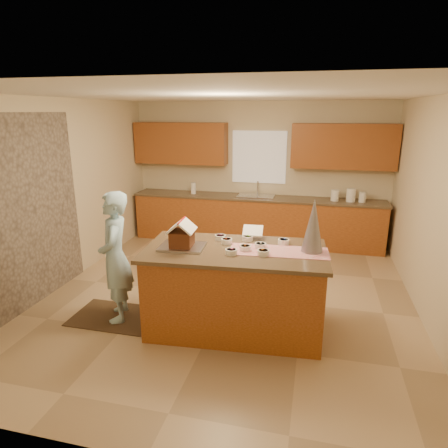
{
  "coord_description": "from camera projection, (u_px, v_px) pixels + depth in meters",
  "views": [
    {
      "loc": [
        1.11,
        -4.84,
        2.51
      ],
      "look_at": [
        -0.1,
        0.2,
        1.0
      ],
      "focal_mm": 31.11,
      "sensor_mm": 36.0,
      "label": 1
    }
  ],
  "objects": [
    {
      "name": "gingerbread_house",
      "position": [
        182.0,
        236.0,
        4.4
      ],
      "size": [
        0.32,
        0.33,
        0.31
      ],
      "color": "#562216",
      "rests_on": "baking_tray"
    },
    {
      "name": "upper_cabinet_right",
      "position": [
        343.0,
        146.0,
        6.99
      ],
      "size": [
        1.85,
        0.35,
        0.8
      ],
      "primitive_type": "cube",
      "color": "#9B5321",
      "rests_on": "wall_back"
    },
    {
      "name": "rug",
      "position": [
        117.0,
        316.0,
        4.92
      ],
      "size": [
        1.09,
        0.71,
        0.01
      ],
      "primitive_type": "cube",
      "color": "black",
      "rests_on": "floor"
    },
    {
      "name": "wall_right",
      "position": [
        436.0,
        214.0,
        4.53
      ],
      "size": [
        5.5,
        5.5,
        0.0
      ],
      "primitive_type": "plane",
      "color": "beige",
      "rests_on": "floor"
    },
    {
      "name": "tinsel_tree",
      "position": [
        313.0,
        226.0,
        4.23
      ],
      "size": [
        0.26,
        0.26,
        0.6
      ],
      "primitive_type": "cone",
      "rotation": [
        0.0,
        0.0,
        0.07
      ],
      "color": "#AAA9B5",
      "rests_on": "island_top"
    },
    {
      "name": "upper_cabinet_left",
      "position": [
        181.0,
        143.0,
        7.69
      ],
      "size": [
        1.85,
        0.35,
        0.8
      ],
      "primitive_type": "cube",
      "color": "#9B5321",
      "rests_on": "wall_back"
    },
    {
      "name": "wall_left",
      "position": [
        61.0,
        194.0,
        5.65
      ],
      "size": [
        5.5,
        5.5,
        0.0
      ],
      "primitive_type": "plane",
      "color": "beige",
      "rests_on": "floor"
    },
    {
      "name": "ceiling",
      "position": [
        228.0,
        95.0,
        4.72
      ],
      "size": [
        5.5,
        5.5,
        0.0
      ],
      "primitive_type": "plane",
      "color": "silver",
      "rests_on": "floor"
    },
    {
      "name": "floor",
      "position": [
        228.0,
        296.0,
        5.47
      ],
      "size": [
        5.5,
        5.5,
        0.0
      ],
      "primitive_type": "plane",
      "color": "tan",
      "rests_on": "ground"
    },
    {
      "name": "boy",
      "position": [
        115.0,
        257.0,
        4.68
      ],
      "size": [
        0.57,
        0.69,
        1.61
      ],
      "primitive_type": "imported",
      "rotation": [
        0.0,
        0.0,
        -1.19
      ],
      "color": "#A7D6EE",
      "rests_on": "rug"
    },
    {
      "name": "back_counter_top",
      "position": [
        256.0,
        198.0,
        7.51
      ],
      "size": [
        4.85,
        0.63,
        0.04
      ],
      "primitive_type": "cube",
      "color": "brown",
      "rests_on": "back_counter_base"
    },
    {
      "name": "candy_bowls",
      "position": [
        247.0,
        244.0,
        4.46
      ],
      "size": [
        0.89,
        0.64,
        0.06
      ],
      "color": "pink",
      "rests_on": "island_top"
    },
    {
      "name": "paper_towel",
      "position": [
        193.0,
        188.0,
        7.75
      ],
      "size": [
        0.1,
        0.1,
        0.22
      ],
      "primitive_type": "cylinder",
      "color": "white",
      "rests_on": "back_counter_top"
    },
    {
      "name": "sink",
      "position": [
        256.0,
        198.0,
        7.51
      ],
      "size": [
        0.7,
        0.45,
        0.12
      ],
      "primitive_type": "cube",
      "color": "silver",
      "rests_on": "back_counter_top"
    },
    {
      "name": "table_runner",
      "position": [
        279.0,
        251.0,
        4.32
      ],
      "size": [
        1.12,
        0.47,
        0.01
      ],
      "primitive_type": "cube",
      "rotation": [
        0.0,
        0.0,
        0.07
      ],
      "color": "#AB0C1E",
      "rests_on": "island_top"
    },
    {
      "name": "wall_front",
      "position": [
        133.0,
        296.0,
        2.53
      ],
      "size": [
        5.5,
        5.5,
        0.0
      ],
      "primitive_type": "plane",
      "color": "beige",
      "rests_on": "floor"
    },
    {
      "name": "canister_b",
      "position": [
        351.0,
        195.0,
        7.08
      ],
      "size": [
        0.17,
        0.17,
        0.24
      ],
      "primitive_type": "cylinder",
      "color": "white",
      "rests_on": "back_counter_top"
    },
    {
      "name": "faucet",
      "position": [
        258.0,
        188.0,
        7.63
      ],
      "size": [
        0.03,
        0.03,
        0.28
      ],
      "primitive_type": "cylinder",
      "color": "silver",
      "rests_on": "back_counter_top"
    },
    {
      "name": "island_base",
      "position": [
        235.0,
        291.0,
        4.55
      ],
      "size": [
        2.04,
        1.13,
        0.96
      ],
      "primitive_type": "cube",
      "rotation": [
        0.0,
        0.0,
        0.07
      ],
      "color": "#A45822",
      "rests_on": "floor"
    },
    {
      "name": "back_counter_base",
      "position": [
        256.0,
        221.0,
        7.63
      ],
      "size": [
        4.8,
        0.6,
        0.88
      ],
      "primitive_type": "cube",
      "color": "#A45822",
      "rests_on": "floor"
    },
    {
      "name": "canister_c",
      "position": [
        362.0,
        197.0,
        7.04
      ],
      "size": [
        0.13,
        0.13,
        0.18
      ],
      "primitive_type": "cylinder",
      "color": "white",
      "rests_on": "back_counter_top"
    },
    {
      "name": "canister_a",
      "position": [
        335.0,
        195.0,
        7.14
      ],
      "size": [
        0.15,
        0.15,
        0.2
      ],
      "primitive_type": "cylinder",
      "color": "white",
      "rests_on": "back_counter_top"
    },
    {
      "name": "window_curtain",
      "position": [
        259.0,
        157.0,
        7.55
      ],
      "size": [
        1.05,
        0.03,
        1.0
      ],
      "primitive_type": "cube",
      "color": "white",
      "rests_on": "wall_back"
    },
    {
      "name": "baking_tray",
      "position": [
        182.0,
        247.0,
        4.44
      ],
      "size": [
        0.53,
        0.41,
        0.03
      ],
      "primitive_type": "cube",
      "rotation": [
        0.0,
        0.0,
        0.07
      ],
      "color": "silver",
      "rests_on": "island_top"
    },
    {
      "name": "island_top",
      "position": [
        235.0,
        251.0,
        4.4
      ],
      "size": [
        2.13,
        1.22,
        0.04
      ],
      "primitive_type": "cube",
      "rotation": [
        0.0,
        0.0,
        0.07
      ],
      "color": "brown",
      "rests_on": "island_base"
    },
    {
      "name": "wall_back",
      "position": [
        259.0,
        172.0,
        7.66
      ],
      "size": [
        5.5,
        5.5,
        0.0
      ],
      "primitive_type": "plane",
      "color": "beige",
      "rests_on": "floor"
    },
    {
      "name": "cookbook",
      "position": [
        253.0,
        231.0,
        4.74
      ],
      "size": [
        0.25,
        0.21,
        0.1
      ],
      "primitive_type": "cube",
      "rotation": [
        -1.13,
        0.0,
        0.07
      ],
      "color": "white",
      "rests_on": "island_top"
    },
    {
      "name": "stone_accent",
      "position": [
        24.0,
        214.0,
        4.93
      ],
      "size": [
        0.0,
        2.5,
        2.5
      ],
      "primitive_type": "plane",
      "rotation": [
        1.57,
        0.0,
        1.57
      ],
      "color": "gray",
      "rests_on": "wall_left"
    }
  ]
}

